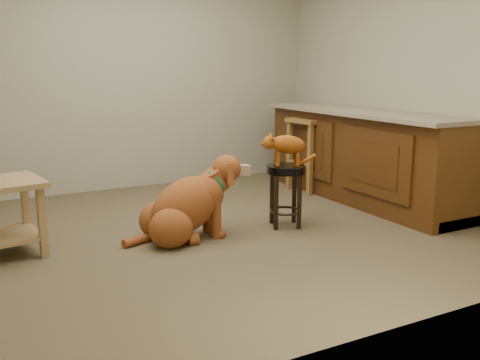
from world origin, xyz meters
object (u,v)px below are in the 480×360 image
padded_stool (286,183)px  tabby_kitten (285,145)px  side_table (3,207)px  wood_stool (312,153)px  golden_retriever (186,207)px

padded_stool → tabby_kitten: (-0.01, 0.01, 0.33)m
side_table → tabby_kitten: (2.22, -0.33, 0.34)m
wood_stool → golden_retriever: size_ratio=0.72×
side_table → tabby_kitten: 2.27m
side_table → wood_stool: bearing=12.2°
side_table → golden_retriever: 1.36m
wood_stool → golden_retriever: 2.14m
tabby_kitten → side_table: bearing=-167.6°
golden_retriever → wood_stool: bearing=28.0°
wood_stool → side_table: (-3.24, -0.70, -0.05)m
wood_stool → padded_stool: bearing=-134.1°
padded_stool → wood_stool: bearing=45.9°
padded_stool → golden_retriever: 0.91m
wood_stool → tabby_kitten: tabby_kitten is taller
padded_stool → golden_retriever: (-0.90, 0.07, -0.12)m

